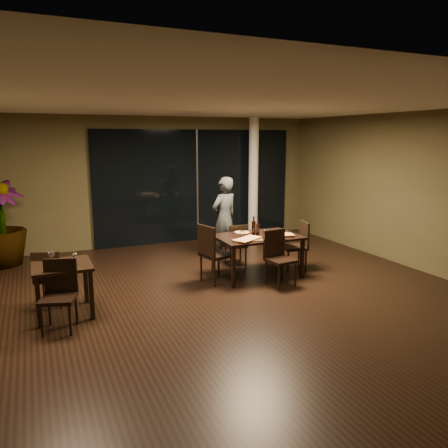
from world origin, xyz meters
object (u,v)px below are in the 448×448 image
Objects in this scene: chair_main_right at (298,243)px; chair_side_near at (59,291)px; chair_main_left at (212,251)px; chair_main_far at (237,243)px; bottle_b at (258,228)px; bottle_c at (254,225)px; main_table at (257,240)px; chair_side_far at (49,275)px; diner at (224,219)px; side_table at (62,273)px; chair_main_near at (278,254)px; bottle_a at (254,228)px.

chair_main_right reaches higher than chair_side_near.
chair_main_left is at bearing 37.20° from chair_side_near.
chair_main_far is 0.81× the size of chair_main_left.
bottle_c reaches higher than bottle_b.
main_table is 3.58m from chair_side_far.
main_table is 0.87× the size of diner.
main_table is 1.88× the size of side_table.
side_table is 3.46m from bottle_b.
diner is at bearing 89.23° from chair_main_near.
chair_main_right is at bearing -161.80° from chair_side_far.
chair_main_right is (0.89, -0.00, -0.15)m from main_table.
main_table is at bearing 91.87° from chair_main_near.
chair_side_far is at bearing -77.25° from chair_main_right.
diner reaches higher than bottle_b.
bottle_b is at bearing 8.61° from side_table.
chair_main_right is at bearing 6.61° from side_table.
bottle_c reaches higher than chair_main_right.
side_table is at bearing -169.91° from bottle_c.
chair_main_left is 2.97× the size of bottle_c.
chair_side_far is at bearing 114.11° from chair_side_near.
bottle_b is (3.59, 0.11, 0.41)m from chair_side_far.
side_table is at bearing 98.59° from chair_side_near.
bottle_c reaches higher than chair_main_near.
chair_side_far is 2.51× the size of bottle_c.
chair_main_near is 1.08× the size of chair_side_far.
main_table is 0.23m from bottle_a.
diner reaches higher than chair_main_far.
bottle_c reaches higher than chair_side_far.
chair_main_right is at bearing -0.21° from main_table.
chair_main_far is 0.89× the size of chair_main_right.
chair_main_right reaches higher than side_table.
chair_main_near is at bearing 103.03° from chair_main_far.
chair_main_far is 0.49× the size of diner.
chair_side_near is 3.64m from bottle_b.
bottle_a is (-0.05, 0.05, 0.22)m from main_table.
bottle_c is at bearing 34.90° from chair_side_near.
chair_side_near is 3.30× the size of bottle_a.
chair_main_right is 3.34× the size of bottle_a.
bottle_c reaches higher than main_table.
main_table is at bearing 33.24° from chair_side_near.
bottle_b reaches higher than chair_main_left.
side_table is 2.30× the size of bottle_c.
bottle_c is at bearing -159.84° from chair_side_far.
chair_main_left is 1.10× the size of chair_main_right.
bottle_b reaches higher than chair_main_near.
chair_main_left reaches higher than side_table.
bottle_c is (-0.04, 0.08, 0.03)m from bottle_b.
main_table is 0.61m from chair_main_near.
bottle_a is at bearing -160.58° from chair_side_far.
chair_main_right is (4.29, 0.50, -0.10)m from side_table.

